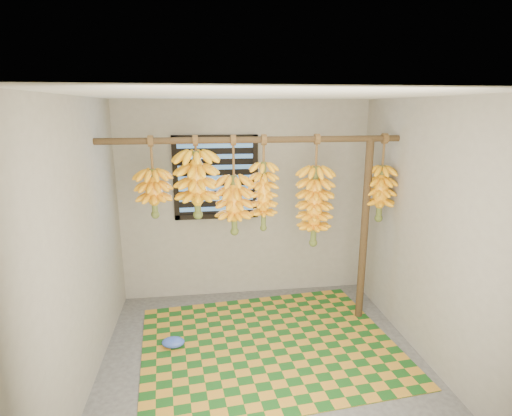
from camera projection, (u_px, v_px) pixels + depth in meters
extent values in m
cube|color=#434343|center=(264.00, 363.00, 3.71)|extent=(3.00, 3.00, 0.01)
cube|color=silver|center=(266.00, 95.00, 3.12)|extent=(3.00, 3.00, 0.01)
cube|color=gray|center=(245.00, 201.00, 4.86)|extent=(3.00, 0.01, 2.40)
cube|color=gray|center=(81.00, 249.00, 3.22)|extent=(0.01, 3.00, 2.40)
cube|color=gray|center=(428.00, 233.00, 3.62)|extent=(0.01, 3.00, 2.40)
cube|color=black|center=(216.00, 178.00, 4.72)|extent=(1.00, 0.04, 1.00)
cylinder|color=#49351C|center=(254.00, 140.00, 3.89)|extent=(3.00, 0.06, 0.06)
cylinder|color=#49351C|center=(364.00, 232.00, 4.30)|extent=(0.08, 0.08, 2.00)
cube|color=#164D17|center=(269.00, 344.00, 4.00)|extent=(2.64, 2.19, 0.01)
ellipsoid|color=blue|center=(173.00, 342.00, 3.94)|extent=(0.24, 0.19, 0.09)
cylinder|color=brown|center=(152.00, 155.00, 3.79)|extent=(0.02, 0.02, 0.33)
cylinder|color=#4C5923|center=(154.00, 191.00, 3.88)|extent=(0.06, 0.06, 0.43)
cylinder|color=brown|center=(195.00, 146.00, 3.83)|extent=(0.02, 0.02, 0.16)
cylinder|color=#4C5923|center=(197.00, 182.00, 3.92)|extent=(0.07, 0.07, 0.62)
cylinder|color=brown|center=(233.00, 158.00, 3.91)|extent=(0.02, 0.02, 0.41)
cylinder|color=#4C5923|center=(234.00, 203.00, 4.02)|extent=(0.06, 0.06, 0.56)
cylinder|color=brown|center=(264.00, 151.00, 3.93)|extent=(0.02, 0.02, 0.28)
cylinder|color=#4C5923|center=(263.00, 195.00, 4.04)|extent=(0.05, 0.05, 0.66)
cylinder|color=brown|center=(316.00, 153.00, 4.01)|extent=(0.02, 0.02, 0.33)
cylinder|color=#4C5923|center=(315.00, 205.00, 4.14)|extent=(0.06, 0.06, 0.80)
cylinder|color=brown|center=(384.00, 152.00, 4.11)|extent=(0.02, 0.02, 0.34)
cylinder|color=#4C5923|center=(381.00, 191.00, 4.21)|extent=(0.06, 0.06, 0.55)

